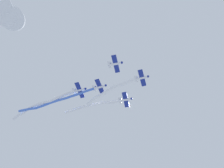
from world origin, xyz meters
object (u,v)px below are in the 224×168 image
(airplane_right_wing, at_px, (116,64))
(airplane_trail, at_px, (80,90))
(airplane_lead, at_px, (142,78))
(airplane_slot, at_px, (100,87))
(airplane_left_wing, at_px, (125,100))

(airplane_right_wing, xyz_separation_m, airplane_trail, (10.62, -10.16, 0.10))
(airplane_lead, relative_size, airplane_right_wing, 1.00)
(airplane_lead, bearing_deg, airplane_trail, -178.83)
(airplane_lead, bearing_deg, airplane_slot, -178.80)
(airplane_right_wing, bearing_deg, airplane_lead, 42.96)
(airplane_left_wing, relative_size, airplane_right_wing, 1.00)
(airplane_left_wing, height_order, airplane_trail, airplane_trail)
(airplane_trail, bearing_deg, airplane_left_wing, 27.59)
(airplane_trail, bearing_deg, airplane_slot, 0.95)
(airplane_lead, bearing_deg, airplane_left_wing, 136.14)
(airplane_right_wing, distance_m, airplane_slot, 9.30)
(airplane_lead, distance_m, airplane_right_wing, 9.30)
(airplane_right_wing, bearing_deg, airplane_trail, 151.44)
(airplane_left_wing, height_order, airplane_right_wing, airplane_right_wing)
(airplane_lead, height_order, airplane_right_wing, airplane_right_wing)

